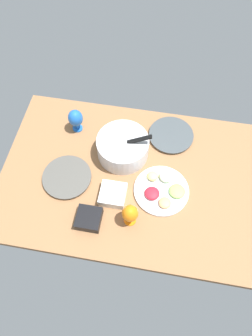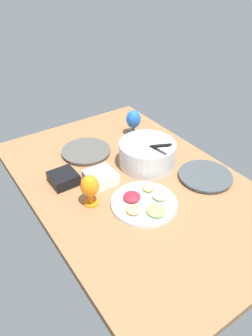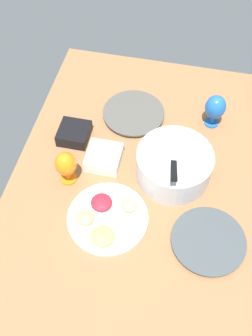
{
  "view_description": "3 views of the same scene",
  "coord_description": "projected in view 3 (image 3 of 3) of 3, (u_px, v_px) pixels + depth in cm",
  "views": [
    {
      "loc": [
        10.14,
        -85.16,
        165.5
      ],
      "look_at": [
        -4.85,
        1.01,
        7.89
      ],
      "focal_mm": 33.17,
      "sensor_mm": 36.0,
      "label": 1
    },
    {
      "loc": [
        106.59,
        -78.07,
        103.44
      ],
      "look_at": [
        -3.68,
        -2.76,
        7.89
      ],
      "focal_mm": 33.77,
      "sensor_mm": 36.0,
      "label": 2
    },
    {
      "loc": [
        87.44,
        16.08,
        141.6
      ],
      "look_at": [
        -3.07,
        -3.5,
        7.89
      ],
      "focal_mm": 42.46,
      "sensor_mm": 36.0,
      "label": 3
    }
  ],
  "objects": [
    {
      "name": "hurricane_glass_orange",
      "position": [
        66.0,
        165.0,
        1.61
      ],
      "size": [
        8.92,
        8.92,
        16.6
      ],
      "color": "orange",
      "rests_on": "ground_plane"
    },
    {
      "name": "hurricane_glass_blue",
      "position": [
        215.0,
        108.0,
        1.78
      ],
      "size": [
        9.37,
        9.37,
        16.97
      ],
      "color": "blue",
      "rests_on": "ground_plane"
    },
    {
      "name": "mixing_bowl",
      "position": [
        174.0,
        164.0,
        1.64
      ],
      "size": [
        32.74,
        31.51,
        21.22
      ],
      "color": "silver",
      "rests_on": "ground_plane"
    },
    {
      "name": "dinner_plate_left",
      "position": [
        134.0,
        114.0,
        1.89
      ],
      "size": [
        29.26,
        29.26,
        2.35
      ],
      "color": "silver",
      "rests_on": "ground_plane"
    },
    {
      "name": "ground_plane",
      "position": [
        133.0,
        188.0,
        1.69
      ],
      "size": [
        160.0,
        104.0,
        4.0
      ],
      "primitive_type": "cube",
      "color": "#8C603D"
    },
    {
      "name": "square_bowl_white",
      "position": [
        104.0,
        157.0,
        1.71
      ],
      "size": [
        14.57,
        14.57,
        6.09
      ],
      "color": "white",
      "rests_on": "ground_plane"
    },
    {
      "name": "square_bowl_black",
      "position": [
        74.0,
        133.0,
        1.79
      ],
      "size": [
        13.51,
        13.51,
        6.0
      ],
      "color": "black",
      "rests_on": "ground_plane"
    },
    {
      "name": "fruit_platter",
      "position": [
        108.0,
        218.0,
        1.57
      ],
      "size": [
        32.16,
        32.16,
        5.23
      ],
      "color": "silver",
      "rests_on": "ground_plane"
    },
    {
      "name": "dinner_plate_right",
      "position": [
        208.0,
        241.0,
        1.51
      ],
      "size": [
        28.74,
        28.74,
        2.28
      ],
      "color": "silver",
      "rests_on": "ground_plane"
    }
  ]
}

